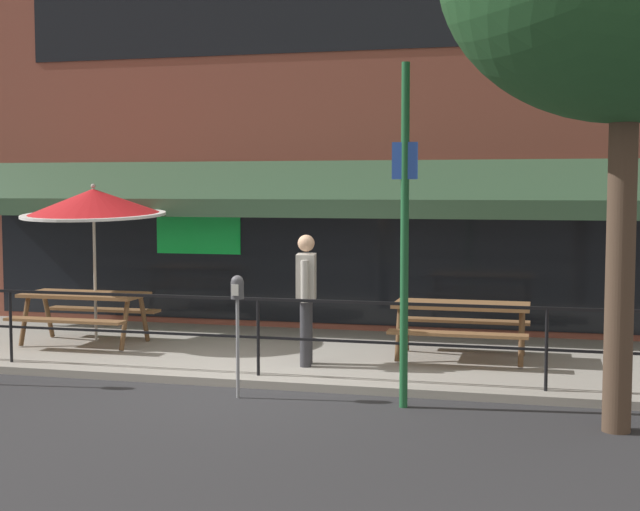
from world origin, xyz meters
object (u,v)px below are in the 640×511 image
Objects in this scene: pedestrian_walking at (306,292)px; picnic_table_centre at (461,315)px; picnic_table_left at (85,304)px; street_sign_pole at (405,232)px; patio_umbrella_left at (94,203)px; parking_meter_far at (237,299)px.

picnic_table_centre is at bearing 24.43° from pedestrian_walking.
picnic_table_left is 0.48× the size of street_sign_pole.
street_sign_pole is at bearing -44.94° from pedestrian_walking.
street_sign_pole reaches higher than picnic_table_centre.
pedestrian_walking is at bearing -15.95° from patio_umbrella_left.
pedestrian_walking is 0.45× the size of street_sign_pole.
patio_umbrella_left is 1.67× the size of parking_meter_far.
pedestrian_walking reaches higher than parking_meter_far.
picnic_table_left is 5.68m from street_sign_pole.
parking_meter_far is at bearing -38.94° from patio_umbrella_left.
pedestrian_walking is at bearing -10.97° from picnic_table_left.
patio_umbrella_left reaches higher than picnic_table_left.
picnic_table_left is at bearing 169.03° from pedestrian_walking.
picnic_table_left and picnic_table_centre have the same top height.
pedestrian_walking is 1.60m from parking_meter_far.
picnic_table_centre is 0.48× the size of street_sign_pole.
picnic_table_centre is at bearing 80.15° from street_sign_pole.
pedestrian_walking reaches higher than picnic_table_left.
patio_umbrella_left is at bearing 153.55° from street_sign_pole.
street_sign_pole reaches higher than patio_umbrella_left.
parking_meter_far is at bearing -179.06° from street_sign_pole.
picnic_table_centre is at bearing 46.04° from parking_meter_far.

